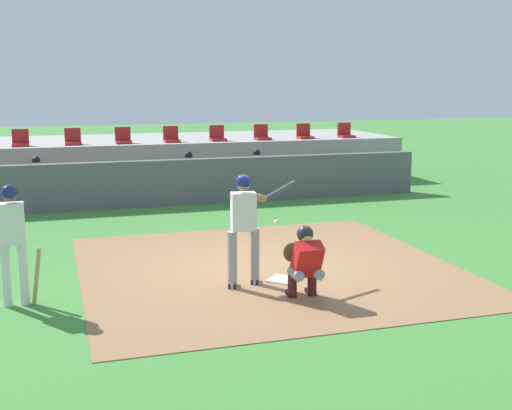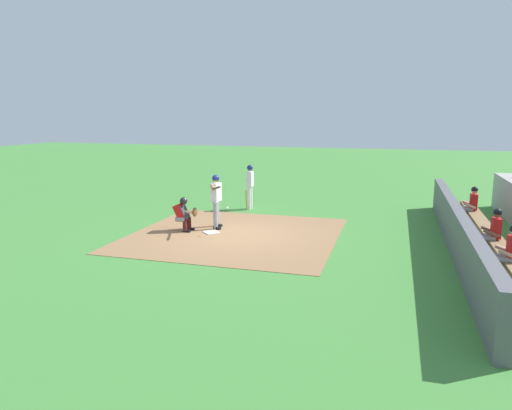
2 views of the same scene
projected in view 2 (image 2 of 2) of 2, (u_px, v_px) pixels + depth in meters
name	position (u px, v px, depth m)	size (l,w,h in m)	color
ground_plane	(235.00, 235.00, 15.10)	(80.00, 80.00, 0.00)	#428438
dirt_infield	(235.00, 235.00, 15.10)	(6.40, 6.40, 0.01)	#936B47
home_plate	(211.00, 232.00, 15.32)	(0.44, 0.44, 0.02)	white
batter_at_plate	(216.00, 198.00, 15.79)	(1.35, 0.70, 1.80)	#99999E
catcher_crouched	(184.00, 213.00, 15.47)	(0.48, 1.89, 1.13)	gray
on_deck_batter	(250.00, 184.00, 19.00)	(0.58, 0.23, 1.79)	silver
dugout_wall	(456.00, 230.00, 13.19)	(13.00, 0.30, 1.20)	#59595E
dugout_bench	(494.00, 246.00, 12.99)	(11.80, 0.44, 0.45)	olive
dugout_player_0	(469.00, 204.00, 16.63)	(0.49, 0.70, 1.30)	#939399
dugout_player_1	(491.00, 231.00, 12.82)	(0.49, 0.70, 1.30)	#939399
dugout_player_2	(506.00, 251.00, 10.95)	(0.49, 0.70, 1.30)	#939399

